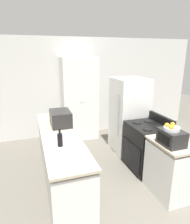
# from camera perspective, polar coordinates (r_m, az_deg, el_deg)

# --- Properties ---
(wall_back) EXTENTS (7.00, 0.06, 2.60)m
(wall_back) POSITION_cam_1_polar(r_m,az_deg,el_deg) (5.47, -5.26, 6.97)
(wall_back) COLOR silver
(wall_back) RESTS_ON ground_plane
(counter_left) EXTENTS (0.60, 2.52, 0.90)m
(counter_left) POSITION_cam_1_polar(r_m,az_deg,el_deg) (3.64, -9.82, -12.82)
(counter_left) COLOR silver
(counter_left) RESTS_ON ground_plane
(counter_right) EXTENTS (0.60, 0.73, 0.90)m
(counter_right) POSITION_cam_1_polar(r_m,az_deg,el_deg) (3.52, 21.07, -14.86)
(counter_right) COLOR silver
(counter_right) RESTS_ON ground_plane
(pantry_cabinet) EXTENTS (0.89, 0.58, 2.11)m
(pantry_cabinet) POSITION_cam_1_polar(r_m,az_deg,el_deg) (5.20, -4.46, 3.74)
(pantry_cabinet) COLOR white
(pantry_cabinet) RESTS_ON ground_plane
(stove) EXTENTS (0.66, 0.78, 1.06)m
(stove) POSITION_cam_1_polar(r_m,az_deg,el_deg) (4.06, 14.42, -9.49)
(stove) COLOR black
(stove) RESTS_ON ground_plane
(refrigerator) EXTENTS (0.71, 0.75, 1.68)m
(refrigerator) POSITION_cam_1_polar(r_m,az_deg,el_deg) (4.57, 9.61, -1.03)
(refrigerator) COLOR white
(refrigerator) RESTS_ON ground_plane
(microwave) EXTENTS (0.37, 0.50, 0.28)m
(microwave) POSITION_cam_1_polar(r_m,az_deg,el_deg) (3.76, -9.81, -1.77)
(microwave) COLOR black
(microwave) RESTS_ON counter_left
(wine_bottle) EXTENTS (0.08, 0.08, 0.27)m
(wine_bottle) POSITION_cam_1_polar(r_m,az_deg,el_deg) (2.95, -9.97, -7.76)
(wine_bottle) COLOR black
(wine_bottle) RESTS_ON counter_left
(toaster_oven) EXTENTS (0.29, 0.36, 0.23)m
(toaster_oven) POSITION_cam_1_polar(r_m,az_deg,el_deg) (3.14, 21.02, -6.86)
(toaster_oven) COLOR black
(toaster_oven) RESTS_ON counter_right
(fruit_bowl) EXTENTS (0.23, 0.23, 0.10)m
(fruit_bowl) POSITION_cam_1_polar(r_m,az_deg,el_deg) (3.08, 20.98, -4.24)
(fruit_bowl) COLOR silver
(fruit_bowl) RESTS_ON toaster_oven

